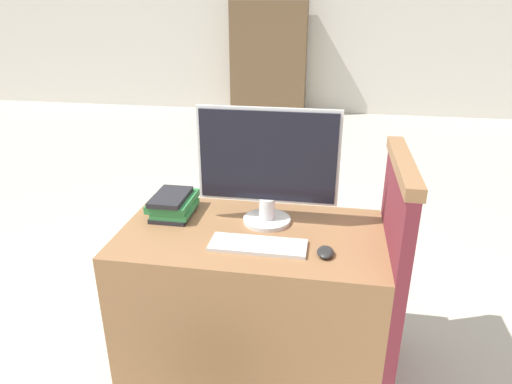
% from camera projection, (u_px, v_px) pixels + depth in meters
% --- Properties ---
extents(wall_back, '(12.00, 0.06, 2.80)m').
position_uv_depth(wall_back, '(317.00, 21.00, 6.98)').
color(wall_back, beige).
rests_on(wall_back, ground_plane).
extents(desk, '(1.19, 0.67, 0.73)m').
position_uv_depth(desk, '(252.00, 299.00, 2.20)').
color(desk, '#8C603D').
rests_on(desk, ground_plane).
extents(carrel_divider, '(0.07, 0.65, 1.12)m').
position_uv_depth(carrel_divider, '(389.00, 277.00, 2.01)').
color(carrel_divider, maroon).
rests_on(carrel_divider, ground_plane).
extents(monitor, '(0.64, 0.22, 0.54)m').
position_uv_depth(monitor, '(268.00, 165.00, 2.04)').
color(monitor, silver).
rests_on(monitor, desk).
extents(keyboard, '(0.41, 0.15, 0.02)m').
position_uv_depth(keyboard, '(258.00, 245.00, 1.93)').
color(keyboard, silver).
rests_on(keyboard, desk).
extents(mouse, '(0.07, 0.10, 0.03)m').
position_uv_depth(mouse, '(325.00, 252.00, 1.87)').
color(mouse, '#262626').
rests_on(mouse, desk).
extents(book_stack, '(0.20, 0.27, 0.11)m').
position_uv_depth(book_stack, '(173.00, 204.00, 2.21)').
color(book_stack, '#232328').
rests_on(book_stack, desk).
extents(bookshelf_far, '(1.17, 0.32, 1.70)m').
position_uv_depth(bookshelf_far, '(268.00, 59.00, 7.08)').
color(bookshelf_far, brown).
rests_on(bookshelf_far, ground_plane).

